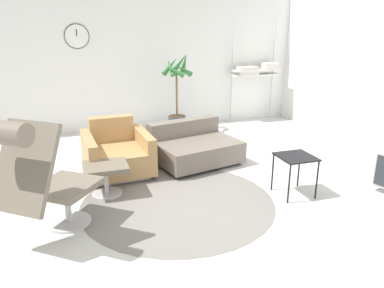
{
  "coord_description": "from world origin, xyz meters",
  "views": [
    {
      "loc": [
        -0.95,
        -3.84,
        1.97
      ],
      "look_at": [
        0.39,
        0.3,
        0.55
      ],
      "focal_mm": 35.0,
      "sensor_mm": 36.0,
      "label": 1
    }
  ],
  "objects_px": {
    "ottoman": "(106,172)",
    "couch_low": "(194,148)",
    "armchair_red": "(117,154)",
    "shelf_unit": "(255,70)",
    "lounge_chair": "(37,170)",
    "potted_plant": "(177,99)",
    "side_table": "(296,161)"
  },
  "relations": [
    {
      "from": "armchair_red",
      "to": "couch_low",
      "type": "xyz_separation_m",
      "value": [
        1.12,
        0.05,
        -0.05
      ]
    },
    {
      "from": "side_table",
      "to": "potted_plant",
      "type": "distance_m",
      "value": 3.11
    },
    {
      "from": "couch_low",
      "to": "shelf_unit",
      "type": "distance_m",
      "value": 2.86
    },
    {
      "from": "lounge_chair",
      "to": "side_table",
      "type": "height_order",
      "value": "lounge_chair"
    },
    {
      "from": "lounge_chair",
      "to": "shelf_unit",
      "type": "xyz_separation_m",
      "value": [
        3.93,
        3.5,
        0.33
      ]
    },
    {
      "from": "lounge_chair",
      "to": "side_table",
      "type": "distance_m",
      "value": 2.8
    },
    {
      "from": "shelf_unit",
      "to": "potted_plant",
      "type": "bearing_deg",
      "value": -170.56
    },
    {
      "from": "ottoman",
      "to": "armchair_red",
      "type": "relative_size",
      "value": 0.52
    },
    {
      "from": "armchair_red",
      "to": "ottoman",
      "type": "bearing_deg",
      "value": 68.05
    },
    {
      "from": "potted_plant",
      "to": "ottoman",
      "type": "bearing_deg",
      "value": -123.25
    },
    {
      "from": "ottoman",
      "to": "side_table",
      "type": "distance_m",
      "value": 2.24
    },
    {
      "from": "ottoman",
      "to": "armchair_red",
      "type": "distance_m",
      "value": 0.7
    },
    {
      "from": "potted_plant",
      "to": "shelf_unit",
      "type": "distance_m",
      "value": 1.8
    },
    {
      "from": "side_table",
      "to": "ottoman",
      "type": "bearing_deg",
      "value": 162.1
    },
    {
      "from": "side_table",
      "to": "shelf_unit",
      "type": "xyz_separation_m",
      "value": [
        1.15,
        3.34,
        0.62
      ]
    },
    {
      "from": "couch_low",
      "to": "side_table",
      "type": "height_order",
      "value": "couch_low"
    },
    {
      "from": "armchair_red",
      "to": "side_table",
      "type": "xyz_separation_m",
      "value": [
        1.91,
        -1.35,
        0.17
      ]
    },
    {
      "from": "lounge_chair",
      "to": "armchair_red",
      "type": "xyz_separation_m",
      "value": [
        0.87,
        1.51,
        -0.46
      ]
    },
    {
      "from": "armchair_red",
      "to": "couch_low",
      "type": "distance_m",
      "value": 1.13
    },
    {
      "from": "side_table",
      "to": "lounge_chair",
      "type": "bearing_deg",
      "value": -176.78
    },
    {
      "from": "lounge_chair",
      "to": "couch_low",
      "type": "relative_size",
      "value": 0.95
    },
    {
      "from": "ottoman",
      "to": "armchair_red",
      "type": "bearing_deg",
      "value": 72.19
    },
    {
      "from": "shelf_unit",
      "to": "lounge_chair",
      "type": "bearing_deg",
      "value": -138.33
    },
    {
      "from": "ottoman",
      "to": "potted_plant",
      "type": "relative_size",
      "value": 0.35
    },
    {
      "from": "couch_low",
      "to": "shelf_unit",
      "type": "height_order",
      "value": "shelf_unit"
    },
    {
      "from": "armchair_red",
      "to": "couch_low",
      "type": "relative_size",
      "value": 0.74
    },
    {
      "from": "lounge_chair",
      "to": "potted_plant",
      "type": "height_order",
      "value": "potted_plant"
    },
    {
      "from": "armchair_red",
      "to": "potted_plant",
      "type": "xyz_separation_m",
      "value": [
        1.34,
        1.7,
        0.35
      ]
    },
    {
      "from": "ottoman",
      "to": "shelf_unit",
      "type": "bearing_deg",
      "value": 39.04
    },
    {
      "from": "lounge_chair",
      "to": "couch_low",
      "type": "bearing_deg",
      "value": 75.98
    },
    {
      "from": "armchair_red",
      "to": "side_table",
      "type": "distance_m",
      "value": 2.35
    },
    {
      "from": "ottoman",
      "to": "couch_low",
      "type": "relative_size",
      "value": 0.39
    }
  ]
}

